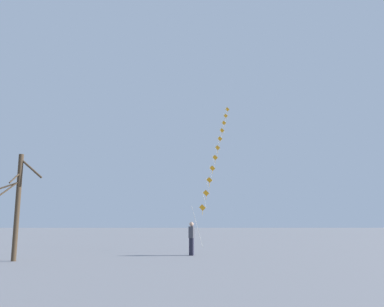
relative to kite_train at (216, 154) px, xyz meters
name	(u,v)px	position (x,y,z in m)	size (l,w,h in m)	color
ground_plane	(164,256)	(-3.36, -9.48, -6.89)	(160.00, 160.00, 0.00)	gray
kite_train	(216,154)	(0.00, 0.00, 0.00)	(3.86, 15.17, 12.78)	brown
kite_flyer	(192,238)	(-1.97, -9.22, -5.99)	(0.31, 0.63, 1.71)	#1E1E2D
bare_tree	(18,203)	(-9.91, -12.10, -4.34)	(1.93, 0.92, 4.82)	#423323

